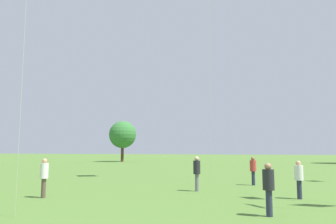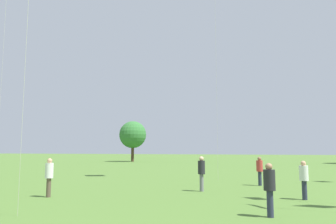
{
  "view_description": "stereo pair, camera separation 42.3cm",
  "coord_description": "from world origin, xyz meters",
  "px_view_note": "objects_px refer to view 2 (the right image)",
  "views": [
    {
      "loc": [
        3.31,
        -4.77,
        2.2
      ],
      "look_at": [
        0.1,
        6.04,
        3.5
      ],
      "focal_mm": 35.0,
      "sensor_mm": 36.0,
      "label": 1
    },
    {
      "loc": [
        3.72,
        -4.64,
        2.2
      ],
      "look_at": [
        0.1,
        6.04,
        3.5
      ],
      "focal_mm": 35.0,
      "sensor_mm": 36.0,
      "label": 2
    }
  ],
  "objects_px": {
    "person_standing_6": "(49,174)",
    "distant_tree_1": "(133,135)",
    "person_standing_2": "(201,170)",
    "person_standing_5": "(304,177)",
    "person_standing_4": "(269,185)",
    "person_standing_7": "(260,169)"
  },
  "relations": [
    {
      "from": "person_standing_2",
      "to": "person_standing_5",
      "type": "relative_size",
      "value": 1.08
    },
    {
      "from": "person_standing_7",
      "to": "distant_tree_1",
      "type": "xyz_separation_m",
      "value": [
        -24.78,
        34.81,
        3.95
      ]
    },
    {
      "from": "person_standing_2",
      "to": "person_standing_7",
      "type": "xyz_separation_m",
      "value": [
        2.79,
        3.89,
        -0.06
      ]
    },
    {
      "from": "person_standing_4",
      "to": "distant_tree_1",
      "type": "distance_m",
      "value": 51.55
    },
    {
      "from": "person_standing_5",
      "to": "person_standing_7",
      "type": "distance_m",
      "value": 5.76
    },
    {
      "from": "person_standing_6",
      "to": "distant_tree_1",
      "type": "relative_size",
      "value": 0.24
    },
    {
      "from": "person_standing_2",
      "to": "person_standing_6",
      "type": "height_order",
      "value": "person_standing_2"
    },
    {
      "from": "person_standing_2",
      "to": "person_standing_5",
      "type": "bearing_deg",
      "value": 3.29
    },
    {
      "from": "distant_tree_1",
      "to": "person_standing_6",
      "type": "bearing_deg",
      "value": -70.0
    },
    {
      "from": "person_standing_4",
      "to": "distant_tree_1",
      "type": "xyz_separation_m",
      "value": [
        -25.63,
        44.56,
        3.95
      ]
    },
    {
      "from": "person_standing_4",
      "to": "person_standing_7",
      "type": "distance_m",
      "value": 9.78
    },
    {
      "from": "person_standing_6",
      "to": "distant_tree_1",
      "type": "xyz_separation_m",
      "value": [
        -15.69,
        43.1,
        3.92
      ]
    },
    {
      "from": "person_standing_5",
      "to": "person_standing_4",
      "type": "bearing_deg",
      "value": 123.43
    },
    {
      "from": "person_standing_2",
      "to": "person_standing_5",
      "type": "height_order",
      "value": "person_standing_2"
    },
    {
      "from": "person_standing_4",
      "to": "person_standing_6",
      "type": "bearing_deg",
      "value": -49.3
    },
    {
      "from": "person_standing_4",
      "to": "person_standing_5",
      "type": "relative_size",
      "value": 1.03
    },
    {
      "from": "person_standing_4",
      "to": "distant_tree_1",
      "type": "bearing_deg",
      "value": -101.06
    },
    {
      "from": "person_standing_5",
      "to": "person_standing_6",
      "type": "relative_size",
      "value": 0.95
    },
    {
      "from": "person_standing_6",
      "to": "person_standing_5",
      "type": "bearing_deg",
      "value": -68.08
    },
    {
      "from": "person_standing_4",
      "to": "person_standing_7",
      "type": "relative_size",
      "value": 1.0
    },
    {
      "from": "person_standing_4",
      "to": "person_standing_5",
      "type": "xyz_separation_m",
      "value": [
        1.34,
        4.43,
        -0.04
      ]
    },
    {
      "from": "person_standing_2",
      "to": "person_standing_4",
      "type": "distance_m",
      "value": 6.9
    }
  ]
}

